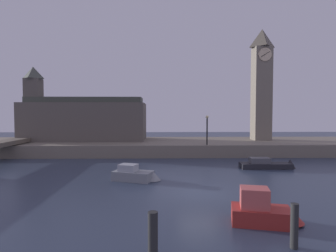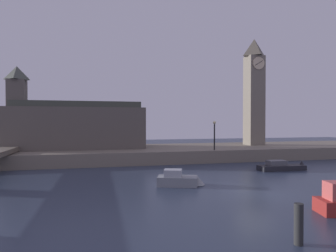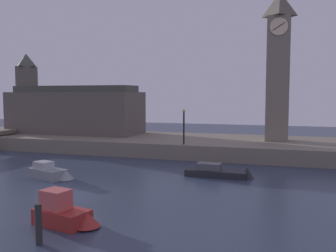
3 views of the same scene
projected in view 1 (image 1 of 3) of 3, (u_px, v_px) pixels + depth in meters
The scene contains 10 objects.
ground_plane at pixel (198, 193), 18.15m from camera, with size 120.00×120.00×0.00m, color #2D384C.
far_embankment at pixel (179, 146), 38.09m from camera, with size 70.00×12.00×1.50m, color slate.
clock_tower at pixel (261, 83), 38.71m from camera, with size 2.56×2.60×15.50m.
parliament_hall at pixel (83, 119), 38.93m from camera, with size 16.68×6.69×10.27m.
streetlamp at pixel (207, 126), 32.83m from camera, with size 0.36×0.36×3.51m.
mooring_post_left at pixel (153, 235), 9.98m from camera, with size 0.36×0.36×1.67m, color #2B2B2B.
mooring_post_right at pixel (294, 226), 10.64m from camera, with size 0.30×0.30×1.76m, color #2B2B2B.
boat_cruiser_grey at pixel (137, 175), 21.49m from camera, with size 4.05×2.41×1.28m.
boat_barge_dark at pixel (273, 165), 26.31m from camera, with size 5.46×1.57×1.34m.
boat_dinghy_red at pixel (266, 211), 13.03m from camera, with size 3.62×2.01×1.73m.
Camera 1 is at (-2.36, -17.89, 5.22)m, focal length 29.48 mm.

